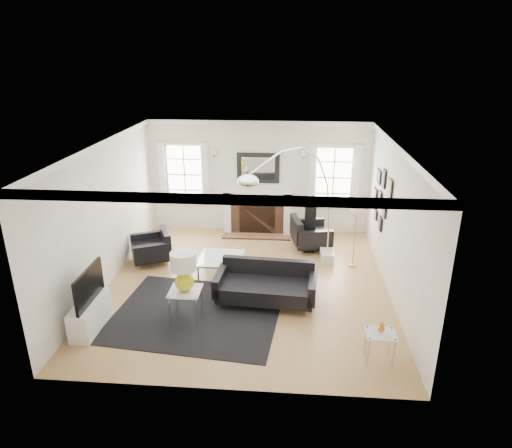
# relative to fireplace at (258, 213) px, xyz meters

# --- Properties ---
(floor) EXTENTS (6.00, 6.00, 0.00)m
(floor) POSITION_rel_fireplace_xyz_m (0.00, -2.79, -0.54)
(floor) COLOR #9F7643
(floor) RESTS_ON ground
(back_wall) EXTENTS (5.50, 0.04, 2.80)m
(back_wall) POSITION_rel_fireplace_xyz_m (0.00, 0.21, 0.86)
(back_wall) COLOR beige
(back_wall) RESTS_ON floor
(front_wall) EXTENTS (5.50, 0.04, 2.80)m
(front_wall) POSITION_rel_fireplace_xyz_m (0.00, -5.79, 0.86)
(front_wall) COLOR beige
(front_wall) RESTS_ON floor
(left_wall) EXTENTS (0.04, 6.00, 2.80)m
(left_wall) POSITION_rel_fireplace_xyz_m (-2.75, -2.79, 0.86)
(left_wall) COLOR beige
(left_wall) RESTS_ON floor
(right_wall) EXTENTS (0.04, 6.00, 2.80)m
(right_wall) POSITION_rel_fireplace_xyz_m (2.75, -2.79, 0.86)
(right_wall) COLOR beige
(right_wall) RESTS_ON floor
(ceiling) EXTENTS (5.50, 6.00, 0.02)m
(ceiling) POSITION_rel_fireplace_xyz_m (0.00, -2.79, 2.26)
(ceiling) COLOR white
(ceiling) RESTS_ON back_wall
(crown_molding) EXTENTS (5.50, 6.00, 0.12)m
(crown_molding) POSITION_rel_fireplace_xyz_m (0.00, -2.79, 2.20)
(crown_molding) COLOR white
(crown_molding) RESTS_ON back_wall
(fireplace) EXTENTS (1.70, 0.69, 1.11)m
(fireplace) POSITION_rel_fireplace_xyz_m (0.00, 0.00, 0.00)
(fireplace) COLOR white
(fireplace) RESTS_ON floor
(mantel_mirror) EXTENTS (1.05, 0.07, 0.75)m
(mantel_mirror) POSITION_rel_fireplace_xyz_m (0.00, 0.16, 1.11)
(mantel_mirror) COLOR black
(mantel_mirror) RESTS_ON back_wall
(window_left) EXTENTS (1.24, 0.15, 1.62)m
(window_left) POSITION_rel_fireplace_xyz_m (-1.85, 0.16, 0.92)
(window_left) COLOR white
(window_left) RESTS_ON back_wall
(window_right) EXTENTS (1.24, 0.15, 1.62)m
(window_right) POSITION_rel_fireplace_xyz_m (1.85, 0.16, 0.92)
(window_right) COLOR white
(window_right) RESTS_ON back_wall
(gallery_wall) EXTENTS (0.04, 1.73, 1.29)m
(gallery_wall) POSITION_rel_fireplace_xyz_m (2.72, -1.50, 0.99)
(gallery_wall) COLOR black
(gallery_wall) RESTS_ON right_wall
(tv_unit) EXTENTS (0.35, 1.00, 1.09)m
(tv_unit) POSITION_rel_fireplace_xyz_m (-2.44, -4.49, -0.21)
(tv_unit) COLOR white
(tv_unit) RESTS_ON floor
(area_rug) EXTENTS (3.09, 2.67, 0.01)m
(area_rug) POSITION_rel_fireplace_xyz_m (-0.78, -3.92, -0.54)
(area_rug) COLOR black
(area_rug) RESTS_ON floor
(sofa) EXTENTS (1.89, 0.98, 0.60)m
(sofa) POSITION_rel_fireplace_xyz_m (0.42, -3.37, -0.22)
(sofa) COLOR black
(sofa) RESTS_ON floor
(armchair_left) EXTENTS (1.05, 1.11, 0.59)m
(armchair_left) POSITION_rel_fireplace_xyz_m (-2.15, -1.89, -0.21)
(armchair_left) COLOR black
(armchair_left) RESTS_ON floor
(armchair_right) EXTENTS (1.00, 1.07, 0.62)m
(armchair_right) POSITION_rel_fireplace_xyz_m (1.26, -0.90, -0.19)
(armchair_right) COLOR black
(armchair_right) RESTS_ON floor
(coffee_table) EXTENTS (0.89, 0.89, 0.39)m
(coffee_table) POSITION_rel_fireplace_xyz_m (-0.57, -2.39, -0.18)
(coffee_table) COLOR silver
(coffee_table) RESTS_ON floor
(side_table_left) EXTENTS (0.53, 0.53, 0.58)m
(side_table_left) POSITION_rel_fireplace_xyz_m (-0.91, -4.12, -0.07)
(side_table_left) COLOR silver
(side_table_left) RESTS_ON floor
(nesting_table) EXTENTS (0.44, 0.37, 0.49)m
(nesting_table) POSITION_rel_fireplace_xyz_m (2.20, -4.99, -0.16)
(nesting_table) COLOR silver
(nesting_table) RESTS_ON floor
(gourd_lamp) EXTENTS (0.43, 0.43, 0.69)m
(gourd_lamp) POSITION_rel_fireplace_xyz_m (-0.91, -4.12, 0.44)
(gourd_lamp) COLOR yellow
(gourd_lamp) RESTS_ON side_table_left
(orange_vase) EXTENTS (0.10, 0.10, 0.16)m
(orange_vase) POSITION_rel_fireplace_xyz_m (2.20, -4.99, 0.04)
(orange_vase) COLOR #CC631A
(orange_vase) RESTS_ON nesting_table
(arc_floor_lamp) EXTENTS (1.94, 1.80, 2.75)m
(arc_floor_lamp) POSITION_rel_fireplace_xyz_m (0.85, -2.24, 0.95)
(arc_floor_lamp) COLOR silver
(arc_floor_lamp) RESTS_ON floor
(stick_floor_lamp) EXTENTS (0.31, 0.31, 1.51)m
(stick_floor_lamp) POSITION_rel_fireplace_xyz_m (2.20, -1.73, 0.77)
(stick_floor_lamp) COLOR gold
(stick_floor_lamp) RESTS_ON floor
(speaker_tower) EXTENTS (0.25, 0.25, 1.26)m
(speaker_tower) POSITION_rel_fireplace_xyz_m (1.28, -1.03, 0.09)
(speaker_tower) COLOR black
(speaker_tower) RESTS_ON floor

